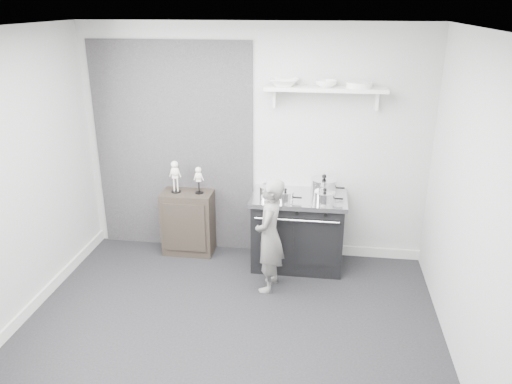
% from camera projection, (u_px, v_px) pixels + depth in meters
% --- Properties ---
extents(ground, '(4.00, 4.00, 0.00)m').
position_uv_depth(ground, '(225.00, 338.00, 4.58)').
color(ground, black).
rests_on(ground, ground).
extents(room_shell, '(4.02, 3.62, 2.71)m').
position_uv_depth(room_shell, '(214.00, 163.00, 4.14)').
color(room_shell, '#B9B9B7').
rests_on(room_shell, ground).
extents(wall_shelf, '(1.30, 0.26, 0.24)m').
position_uv_depth(wall_shelf, '(326.00, 90.00, 5.30)').
color(wall_shelf, silver).
rests_on(wall_shelf, room_shell).
extents(stove, '(1.07, 0.67, 0.86)m').
position_uv_depth(stove, '(298.00, 231.00, 5.71)').
color(stove, black).
rests_on(stove, ground).
extents(side_cabinet, '(0.60, 0.35, 0.78)m').
position_uv_depth(side_cabinet, '(189.00, 222.00, 6.03)').
color(side_cabinet, black).
rests_on(side_cabinet, ground).
extents(child, '(0.36, 0.49, 1.24)m').
position_uv_depth(child, '(270.00, 236.00, 5.16)').
color(child, slate).
rests_on(child, ground).
extents(pot_front_left, '(0.28, 0.19, 0.17)m').
position_uv_depth(pot_front_left, '(268.00, 192.00, 5.48)').
color(pot_front_left, silver).
rests_on(pot_front_left, stove).
extents(pot_back_right, '(0.38, 0.30, 0.24)m').
position_uv_depth(pot_back_right, '(324.00, 186.00, 5.58)').
color(pot_back_right, silver).
rests_on(pot_back_right, stove).
extents(pot_front_right, '(0.31, 0.22, 0.17)m').
position_uv_depth(pot_front_right, '(325.00, 197.00, 5.35)').
color(pot_front_right, silver).
rests_on(pot_front_right, stove).
extents(pot_front_center, '(0.27, 0.18, 0.15)m').
position_uv_depth(pot_front_center, '(285.00, 196.00, 5.39)').
color(pot_front_center, silver).
rests_on(pot_front_center, stove).
extents(skeleton_full, '(0.12, 0.08, 0.44)m').
position_uv_depth(skeleton_full, '(175.00, 174.00, 5.82)').
color(skeleton_full, silver).
rests_on(skeleton_full, side_cabinet).
extents(skeleton_torso, '(0.10, 0.07, 0.37)m').
position_uv_depth(skeleton_torso, '(199.00, 178.00, 5.80)').
color(skeleton_torso, silver).
rests_on(skeleton_torso, side_cabinet).
extents(bowl_large, '(0.32, 0.32, 0.08)m').
position_uv_depth(bowl_large, '(284.00, 82.00, 5.33)').
color(bowl_large, white).
rests_on(bowl_large, wall_shelf).
extents(bowl_small, '(0.23, 0.23, 0.07)m').
position_uv_depth(bowl_small, '(326.00, 84.00, 5.27)').
color(bowl_small, white).
rests_on(bowl_small, wall_shelf).
extents(plate_stack, '(0.27, 0.27, 0.06)m').
position_uv_depth(plate_stack, '(359.00, 85.00, 5.23)').
color(plate_stack, white).
rests_on(plate_stack, wall_shelf).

